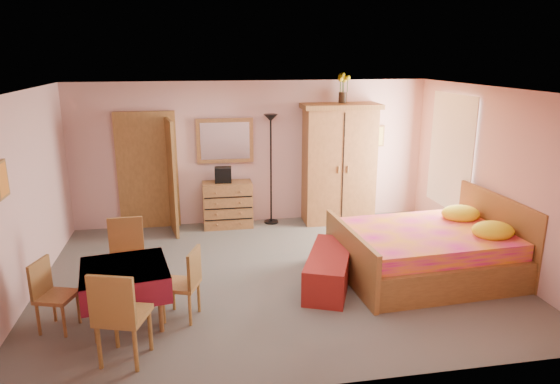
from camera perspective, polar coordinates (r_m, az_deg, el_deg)
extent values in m
plane|color=#67625A|center=(7.22, -0.36, -9.50)|extent=(6.50, 6.50, 0.00)
plane|color=brown|center=(6.56, -0.40, 11.55)|extent=(6.50, 6.50, 0.00)
cube|color=#CD9A94|center=(9.19, -3.05, 4.49)|extent=(6.50, 0.10, 2.60)
cube|color=#CD9A94|center=(4.46, 5.15, -7.69)|extent=(6.50, 0.10, 2.60)
cube|color=#CD9A94|center=(7.02, -27.55, -0.76)|extent=(0.10, 5.00, 2.60)
cube|color=#CD9A94|center=(7.98, 23.28, 1.54)|extent=(0.10, 5.00, 2.60)
cube|color=#9E6B35|center=(9.18, -14.86, 2.22)|extent=(1.06, 0.12, 2.15)
cube|color=white|center=(8.93, 19.02, 4.32)|extent=(0.08, 1.40, 1.95)
cube|color=orange|center=(6.36, -29.26, 1.23)|extent=(0.04, 0.32, 0.42)
cube|color=#D8BF59|center=(9.68, 10.96, 6.30)|extent=(0.30, 0.04, 0.40)
cube|color=#935E31|center=(9.09, -6.00, -1.44)|extent=(0.88, 0.45, 0.83)
cube|color=silver|center=(9.04, -6.30, 5.84)|extent=(1.02, 0.08, 0.80)
cube|color=black|center=(8.97, -6.52, 1.96)|extent=(0.31, 0.24, 0.27)
cube|color=black|center=(9.09, -1.04, 2.53)|extent=(0.33, 0.33, 2.02)
cube|color=#9D6235|center=(9.26, 6.71, 3.22)|extent=(1.42, 0.76, 2.20)
cube|color=yellow|center=(9.17, 7.21, 11.71)|extent=(0.23, 0.23, 0.53)
cube|color=#DB158C|center=(7.33, 16.36, -5.11)|extent=(2.47, 2.00, 1.10)
cube|color=maroon|center=(6.88, 5.65, -8.76)|extent=(1.03, 1.50, 0.47)
cube|color=maroon|center=(6.18, -17.15, -11.16)|extent=(1.10, 1.10, 0.70)
cube|color=#9F7036|center=(5.42, -17.49, -13.17)|extent=(0.59, 0.59, 1.03)
cube|color=olive|center=(6.83, -17.16, -7.24)|extent=(0.46, 0.46, 0.99)
cube|color=#9F6335|center=(6.28, -24.18, -10.76)|extent=(0.48, 0.48, 0.84)
cube|color=#AF7B3B|center=(6.09, -11.31, -10.25)|extent=(0.51, 0.51, 0.88)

